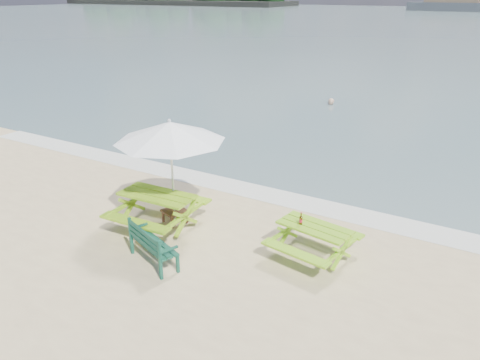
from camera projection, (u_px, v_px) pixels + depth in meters
The scene contains 8 objects.
foam_strip at pixel (269, 195), 12.29m from camera, with size 22.00×0.90×0.01m, color silver.
picnic_table_left at pixel (158, 211), 10.51m from camera, with size 1.80×1.98×0.81m.
picnic_table_right at pixel (314, 242), 9.34m from camera, with size 1.67×1.81×0.69m.
park_bench at pixel (154, 252), 9.16m from camera, with size 1.33×0.84×0.78m.
side_table at pixel (175, 216), 10.78m from camera, with size 0.62×0.62×0.32m.
patio_umbrella at pixel (170, 132), 10.02m from camera, with size 3.12×3.12×2.40m.
beer_bottle at pixel (301, 220), 9.25m from camera, with size 0.06×0.06×0.25m.
swimmer at pixel (330, 115), 22.26m from camera, with size 0.67×0.51×1.65m.
Camera 1 is at (5.12, -5.44, 5.00)m, focal length 35.00 mm.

